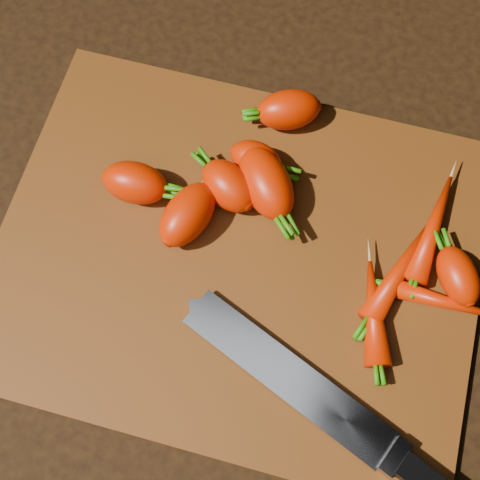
# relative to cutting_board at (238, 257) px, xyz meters

# --- Properties ---
(ground) EXTENTS (2.00, 2.00, 0.01)m
(ground) POSITION_rel_cutting_board_xyz_m (0.00, 0.00, -0.01)
(ground) COLOR black
(cutting_board) EXTENTS (0.50, 0.40, 0.01)m
(cutting_board) POSITION_rel_cutting_board_xyz_m (0.00, 0.00, 0.00)
(cutting_board) COLOR #5F2F0D
(cutting_board) RESTS_ON ground
(carrot_0) EXTENTS (0.07, 0.05, 0.04)m
(carrot_0) POSITION_rel_cutting_board_xyz_m (-0.12, 0.04, 0.03)
(carrot_0) COLOR red
(carrot_0) RESTS_ON cutting_board
(carrot_1) EXTENTS (0.08, 0.07, 0.05)m
(carrot_1) POSITION_rel_cutting_board_xyz_m (-0.03, 0.06, 0.03)
(carrot_1) COLOR red
(carrot_1) RESTS_ON cutting_board
(carrot_2) EXTENTS (0.09, 0.10, 0.05)m
(carrot_2) POSITION_rel_cutting_board_xyz_m (0.01, 0.08, 0.03)
(carrot_2) COLOR red
(carrot_2) RESTS_ON cutting_board
(carrot_3) EXTENTS (0.07, 0.09, 0.05)m
(carrot_3) POSITION_rel_cutting_board_xyz_m (-0.06, 0.02, 0.03)
(carrot_3) COLOR red
(carrot_3) RESTS_ON cutting_board
(carrot_4) EXTENTS (0.08, 0.07, 0.04)m
(carrot_4) POSITION_rel_cutting_board_xyz_m (0.01, 0.17, 0.03)
(carrot_4) COLOR red
(carrot_4) RESTS_ON cutting_board
(carrot_5) EXTENTS (0.06, 0.05, 0.04)m
(carrot_5) POSITION_rel_cutting_board_xyz_m (-0.01, 0.10, 0.02)
(carrot_5) COLOR red
(carrot_5) RESTS_ON cutting_board
(carrot_6) EXTENTS (0.07, 0.07, 0.04)m
(carrot_6) POSITION_rel_cutting_board_xyz_m (0.22, 0.03, 0.02)
(carrot_6) COLOR red
(carrot_6) RESTS_ON cutting_board
(carrot_7) EXTENTS (0.07, 0.13, 0.03)m
(carrot_7) POSITION_rel_cutting_board_xyz_m (0.16, 0.02, 0.02)
(carrot_7) COLOR red
(carrot_7) RESTS_ON cutting_board
(carrot_8) EXTENTS (0.11, 0.02, 0.02)m
(carrot_8) POSITION_rel_cutting_board_xyz_m (0.22, 0.00, 0.02)
(carrot_8) COLOR red
(carrot_8) RESTS_ON cutting_board
(carrot_9) EXTENTS (0.05, 0.11, 0.03)m
(carrot_9) POSITION_rel_cutting_board_xyz_m (0.15, -0.03, 0.02)
(carrot_9) COLOR red
(carrot_9) RESTS_ON cutting_board
(carrot_10) EXTENTS (0.04, 0.13, 0.03)m
(carrot_10) POSITION_rel_cutting_board_xyz_m (0.19, 0.08, 0.02)
(carrot_10) COLOR red
(carrot_10) RESTS_ON cutting_board
(knife) EXTENTS (0.36, 0.17, 0.02)m
(knife) POSITION_rel_cutting_board_xyz_m (0.10, -0.12, 0.02)
(knife) COLOR gray
(knife) RESTS_ON cutting_board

